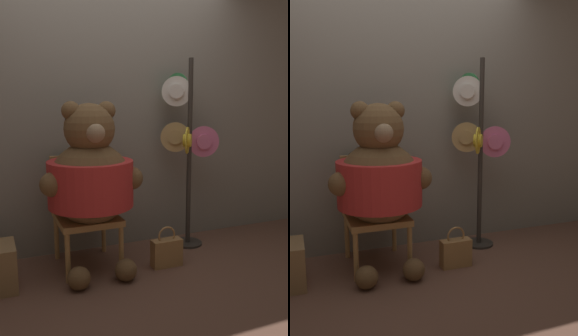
% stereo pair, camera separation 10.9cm
% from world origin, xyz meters
% --- Properties ---
extents(ground_plane, '(14.00, 14.00, 0.00)m').
position_xyz_m(ground_plane, '(0.00, 0.00, 0.00)').
color(ground_plane, brown).
extents(wall_back, '(8.00, 0.10, 2.76)m').
position_xyz_m(wall_back, '(0.00, 0.58, 1.38)').
color(wall_back, gray).
rests_on(wall_back, ground_plane).
extents(chair, '(0.49, 0.55, 0.91)m').
position_xyz_m(chair, '(-0.27, 0.26, 0.48)').
color(chair, '#B2844C').
rests_on(chair, ground_plane).
extents(teddy_bear, '(0.82, 0.72, 1.37)m').
position_xyz_m(teddy_bear, '(-0.25, 0.08, 0.77)').
color(teddy_bear, brown).
rests_on(teddy_bear, ground_plane).
extents(hat_display_rack, '(0.50, 0.48, 1.75)m').
position_xyz_m(hat_display_rack, '(0.72, 0.30, 1.01)').
color(hat_display_rack, '#332D28').
rests_on(hat_display_rack, ground_plane).
extents(handbag_on_ground, '(0.26, 0.10, 0.35)m').
position_xyz_m(handbag_on_ground, '(0.34, -0.10, 0.12)').
color(handbag_on_ground, '#A87A47').
rests_on(handbag_on_ground, ground_plane).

